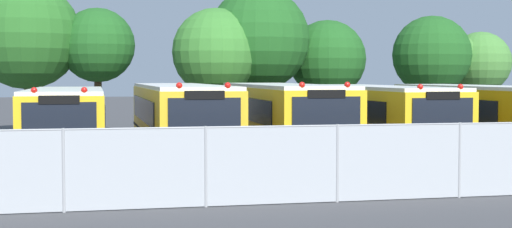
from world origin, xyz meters
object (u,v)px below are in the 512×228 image
object	(u,v)px
school_bus_4	(475,116)
tree_4	(255,40)
school_bus_0	(67,122)
tree_7	(478,62)
tree_2	(96,45)
tree_3	(215,51)
school_bus_1	(180,119)
school_bus_3	(378,117)
school_bus_2	(281,117)
tree_1	(28,35)
tree_6	(432,56)
tree_5	(327,59)

from	to	relation	value
school_bus_4	tree_4	size ratio (longest dim) A/B	1.47
school_bus_0	tree_7	bearing A→B (deg)	-154.61
tree_2	tree_3	size ratio (longest dim) A/B	1.00
tree_4	tree_2	bearing A→B (deg)	176.19
school_bus_0	tree_3	world-z (taller)	tree_3
school_bus_1	tree_4	distance (m)	11.74
school_bus_0	school_bus_3	size ratio (longest dim) A/B	0.94
school_bus_4	tree_7	xyz separation A→B (m)	(5.64, 10.11, 2.28)
school_bus_0	tree_3	bearing A→B (deg)	-125.60
school_bus_0	tree_2	bearing A→B (deg)	-95.58
tree_7	school_bus_0	bearing A→B (deg)	-154.27
tree_2	tree_4	world-z (taller)	tree_4
school_bus_0	tree_2	world-z (taller)	tree_2
school_bus_3	tree_3	distance (m)	10.74
school_bus_1	school_bus_2	bearing A→B (deg)	-177.67
school_bus_2	school_bus_3	bearing A→B (deg)	179.77
tree_2	tree_4	xyz separation A→B (m)	(7.71, -0.51, 0.32)
school_bus_3	tree_1	bearing A→B (deg)	-38.06
school_bus_2	tree_2	world-z (taller)	tree_2
school_bus_0	school_bus_3	world-z (taller)	school_bus_3
school_bus_4	tree_4	distance (m)	12.43
tree_1	tree_2	bearing A→B (deg)	0.15
school_bus_0	school_bus_1	bearing A→B (deg)	176.72
school_bus_0	tree_6	world-z (taller)	tree_6
school_bus_0	school_bus_1	world-z (taller)	school_bus_1
school_bus_0	tree_6	distance (m)	20.72
tree_2	school_bus_4	bearing A→B (deg)	-36.67
school_bus_1	school_bus_2	world-z (taller)	school_bus_2
school_bus_0	school_bus_3	xyz separation A→B (m)	(11.25, 0.00, 0.03)
school_bus_1	tree_4	bearing A→B (deg)	-116.51
school_bus_3	tree_5	xyz separation A→B (m)	(1.39, 10.83, 2.42)
tree_1	tree_6	bearing A→B (deg)	-1.77
tree_3	tree_6	distance (m)	11.51
school_bus_4	school_bus_1	bearing A→B (deg)	1.13
school_bus_3	tree_5	world-z (taller)	tree_5
school_bus_3	tree_3	bearing A→B (deg)	-63.22
school_bus_1	tree_5	bearing A→B (deg)	-129.70
tree_1	tree_4	bearing A→B (deg)	-2.66
school_bus_3	school_bus_4	xyz separation A→B (m)	(3.92, -0.08, 0.00)
tree_4	tree_7	size ratio (longest dim) A/B	1.38
tree_3	school_bus_2	bearing A→B (deg)	-83.93
school_bus_4	tree_3	world-z (taller)	tree_3
tree_4	school_bus_1	bearing A→B (deg)	-115.41
school_bus_2	tree_2	size ratio (longest dim) A/B	1.80
tree_4	tree_7	xyz separation A→B (m)	(12.13, 0.04, -1.04)
school_bus_0	tree_4	bearing A→B (deg)	-131.32
school_bus_4	tree_3	xyz separation A→B (m)	(-8.61, 9.35, 2.70)
school_bus_0	tree_3	distance (m)	11.68
tree_4	tree_5	xyz separation A→B (m)	(3.96, 0.84, -0.91)
school_bus_2	school_bus_4	bearing A→B (deg)	179.36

